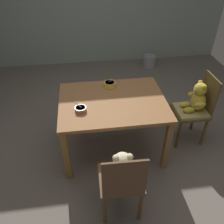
% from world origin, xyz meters
% --- Properties ---
extents(ground_plane, '(5.20, 5.20, 0.04)m').
position_xyz_m(ground_plane, '(0.00, 0.00, -0.02)').
color(ground_plane, '#6C6258').
extents(dining_table, '(1.19, 0.91, 0.72)m').
position_xyz_m(dining_table, '(0.00, 0.00, 0.62)').
color(dining_table, '#916035').
rests_on(dining_table, ground_plane).
extents(teddy_chair_near_front, '(0.41, 0.39, 0.87)m').
position_xyz_m(teddy_chair_near_front, '(-0.04, -0.89, 0.55)').
color(teddy_chair_near_front, brown).
rests_on(teddy_chair_near_front, ground_plane).
extents(teddy_chair_near_right, '(0.40, 0.37, 0.91)m').
position_xyz_m(teddy_chair_near_right, '(1.02, 0.03, 0.55)').
color(teddy_chair_near_right, brown).
rests_on(teddy_chair_near_right, ground_plane).
extents(porridge_bowl_yellow_far_center, '(0.14, 0.14, 0.13)m').
position_xyz_m(porridge_bowl_yellow_far_center, '(0.01, 0.30, 0.75)').
color(porridge_bowl_yellow_far_center, yellow).
rests_on(porridge_bowl_yellow_far_center, dining_table).
extents(porridge_bowl_terracotta_near_left, '(0.13, 0.12, 0.11)m').
position_xyz_m(porridge_bowl_terracotta_near_left, '(-0.36, -0.14, 0.74)').
color(porridge_bowl_terracotta_near_left, '#B16A53').
rests_on(porridge_bowl_terracotta_near_left, dining_table).
extents(metal_pail, '(0.25, 0.25, 0.23)m').
position_xyz_m(metal_pail, '(1.06, 2.15, 0.11)').
color(metal_pail, '#93969B').
rests_on(metal_pail, ground_plane).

